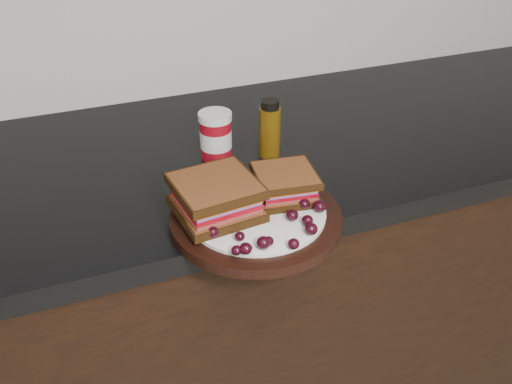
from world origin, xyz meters
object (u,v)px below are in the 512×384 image
at_px(sandwich_left, 216,197).
at_px(condiment_jar, 216,135).
at_px(oil_bottle, 270,129).
at_px(plate, 256,218).

distance_m(sandwich_left, condiment_jar, 0.23).
bearing_deg(oil_bottle, sandwich_left, -132.06).
height_order(plate, condiment_jar, condiment_jar).
xyz_separation_m(plate, condiment_jar, (0.01, 0.24, 0.04)).
height_order(condiment_jar, oil_bottle, oil_bottle).
bearing_deg(sandwich_left, condiment_jar, 66.30).
bearing_deg(sandwich_left, plate, -23.77).
height_order(plate, sandwich_left, sandwich_left).
distance_m(plate, oil_bottle, 0.24).
distance_m(plate, sandwich_left, 0.08).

